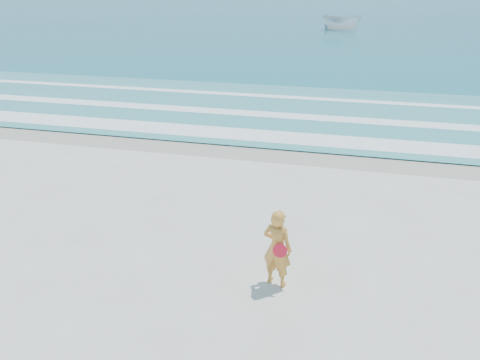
# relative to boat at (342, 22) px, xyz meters

# --- Properties ---
(ground) EXTENTS (400.00, 400.00, 0.00)m
(ground) POSITION_rel_boat_xyz_m (-0.79, -47.95, -0.92)
(ground) COLOR silver
(ground) RESTS_ON ground
(wet_sand) EXTENTS (400.00, 2.40, 0.00)m
(wet_sand) POSITION_rel_boat_xyz_m (-0.79, -38.95, -0.91)
(wet_sand) COLOR #B2A893
(wet_sand) RESTS_ON ground
(ocean) EXTENTS (400.00, 190.00, 0.04)m
(ocean) POSITION_rel_boat_xyz_m (-0.79, 57.05, -0.90)
(ocean) COLOR #19727F
(ocean) RESTS_ON ground
(shallow) EXTENTS (400.00, 10.00, 0.01)m
(shallow) POSITION_rel_boat_xyz_m (-0.79, -33.95, -0.87)
(shallow) COLOR #59B7AD
(shallow) RESTS_ON ocean
(foam_near) EXTENTS (400.00, 1.40, 0.01)m
(foam_near) POSITION_rel_boat_xyz_m (-0.79, -37.65, -0.86)
(foam_near) COLOR white
(foam_near) RESTS_ON shallow
(foam_mid) EXTENTS (400.00, 0.90, 0.01)m
(foam_mid) POSITION_rel_boat_xyz_m (-0.79, -34.75, -0.86)
(foam_mid) COLOR white
(foam_mid) RESTS_ON shallow
(foam_far) EXTENTS (400.00, 0.60, 0.01)m
(foam_far) POSITION_rel_boat_xyz_m (-0.79, -31.45, -0.86)
(foam_far) COLOR white
(foam_far) RESTS_ON shallow
(boat) EXTENTS (4.84, 3.46, 1.75)m
(boat) POSITION_rel_boat_xyz_m (0.00, 0.00, 0.00)
(boat) COLOR silver
(boat) RESTS_ON ocean
(woman) EXTENTS (0.66, 0.53, 1.59)m
(woman) POSITION_rel_boat_xyz_m (0.80, -46.44, -0.12)
(woman) COLOR orange
(woman) RESTS_ON ground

